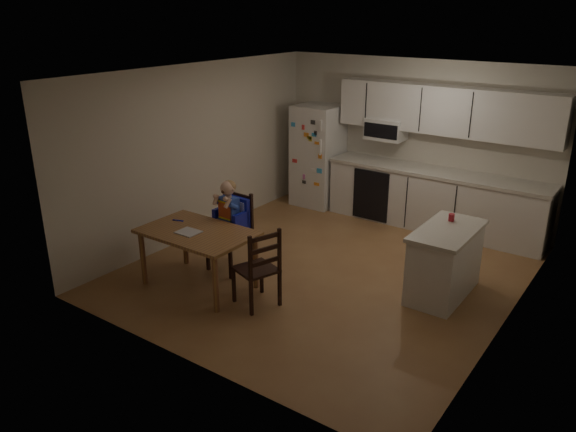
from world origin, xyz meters
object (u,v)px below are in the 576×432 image
(kitchen_island, at_px, (445,262))
(dining_table, at_px, (198,238))
(refrigerator, at_px, (318,156))
(red_cup, at_px, (451,217))
(chair_booster, at_px, (231,216))
(chair_side, at_px, (261,264))

(kitchen_island, height_order, dining_table, kitchen_island)
(refrigerator, height_order, kitchen_island, refrigerator)
(red_cup, xyz_separation_m, chair_booster, (-2.44, -1.16, -0.16))
(kitchen_island, bearing_deg, refrigerator, 147.26)
(kitchen_island, bearing_deg, chair_booster, -160.48)
(dining_table, relative_size, chair_side, 1.42)
(chair_booster, distance_m, chair_side, 1.13)
(chair_side, bearing_deg, refrigerator, -138.01)
(chair_booster, bearing_deg, dining_table, -87.32)
(red_cup, xyz_separation_m, dining_table, (-2.44, -1.78, -0.26))
(kitchen_island, relative_size, red_cup, 12.99)
(kitchen_island, height_order, chair_side, chair_side)
(red_cup, height_order, chair_booster, chair_booster)
(chair_booster, xyz_separation_m, chair_side, (0.94, -0.60, -0.19))
(red_cup, relative_size, chair_booster, 0.07)
(dining_table, xyz_separation_m, chair_booster, (0.00, 0.62, 0.10))
(refrigerator, distance_m, dining_table, 3.48)
(dining_table, bearing_deg, red_cup, 36.06)
(red_cup, bearing_deg, chair_booster, -154.61)
(refrigerator, xyz_separation_m, chair_side, (1.44, -3.42, -0.31))
(kitchen_island, bearing_deg, red_cup, 103.71)
(kitchen_island, bearing_deg, dining_table, -148.97)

